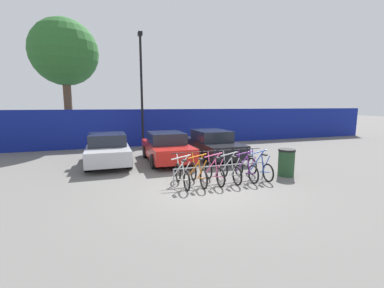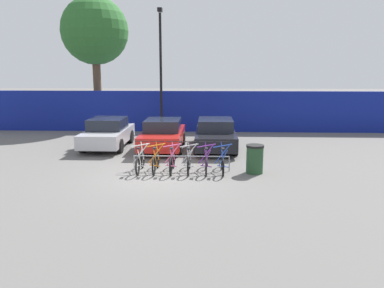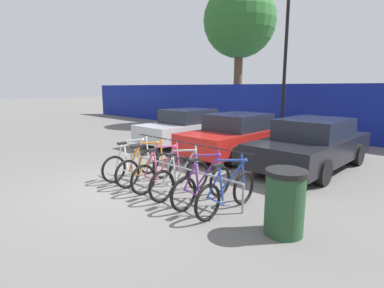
# 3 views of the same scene
# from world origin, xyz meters

# --- Properties ---
(ground_plane) EXTENTS (120.00, 120.00, 0.00)m
(ground_plane) POSITION_xyz_m (0.00, 0.00, 0.00)
(ground_plane) COLOR #605E5B
(hoarding_wall) EXTENTS (36.00, 0.16, 2.41)m
(hoarding_wall) POSITION_xyz_m (0.00, 9.50, 1.21)
(hoarding_wall) COLOR navy
(hoarding_wall) RESTS_ON ground
(bike_rack) EXTENTS (3.53, 0.04, 0.57)m
(bike_rack) POSITION_xyz_m (0.82, 0.68, 0.48)
(bike_rack) COLOR gray
(bike_rack) RESTS_ON ground
(bicycle_white) EXTENTS (0.68, 1.71, 1.05)m
(bicycle_white) POSITION_xyz_m (-0.68, 0.53, 0.38)
(bicycle_white) COLOR black
(bicycle_white) RESTS_ON ground
(bicycle_orange) EXTENTS (0.68, 1.71, 1.05)m
(bicycle_orange) POSITION_xyz_m (-0.10, 0.53, 0.38)
(bicycle_orange) COLOR black
(bicycle_orange) RESTS_ON ground
(bicycle_pink) EXTENTS (0.68, 1.71, 1.05)m
(bicycle_pink) POSITION_xyz_m (0.49, 0.53, 0.38)
(bicycle_pink) COLOR black
(bicycle_pink) RESTS_ON ground
(bicycle_silver) EXTENTS (0.68, 1.71, 1.05)m
(bicycle_silver) POSITION_xyz_m (1.10, 0.53, 0.38)
(bicycle_silver) COLOR black
(bicycle_silver) RESTS_ON ground
(bicycle_purple) EXTENTS (0.68, 1.71, 1.05)m
(bicycle_purple) POSITION_xyz_m (1.73, 0.53, 0.38)
(bicycle_purple) COLOR black
(bicycle_purple) RESTS_ON ground
(bicycle_blue) EXTENTS (0.68, 1.71, 1.05)m
(bicycle_blue) POSITION_xyz_m (2.31, 0.53, 0.38)
(bicycle_blue) COLOR black
(bicycle_blue) RESTS_ON ground
(car_silver) EXTENTS (1.91, 4.03, 1.40)m
(car_silver) POSITION_xyz_m (-2.97, 4.72, 0.69)
(car_silver) COLOR #B7B7BC
(car_silver) RESTS_ON ground
(car_red) EXTENTS (1.91, 4.15, 1.40)m
(car_red) POSITION_xyz_m (-0.31, 4.41, 0.69)
(car_red) COLOR red
(car_red) RESTS_ON ground
(car_black) EXTENTS (1.91, 4.46, 1.40)m
(car_black) POSITION_xyz_m (2.13, 4.61, 0.69)
(car_black) COLOR black
(car_black) RESTS_ON ground
(lamp_post) EXTENTS (0.24, 0.44, 6.91)m
(lamp_post) POSITION_xyz_m (-0.86, 8.50, 3.81)
(lamp_post) COLOR black
(lamp_post) RESTS_ON ground
(trash_bin) EXTENTS (0.63, 0.63, 1.03)m
(trash_bin) POSITION_xyz_m (3.46, 0.49, 0.52)
(trash_bin) COLOR #234728
(trash_bin) RESTS_ON ground
(tree_behind_hoarding) EXTENTS (4.17, 4.17, 8.10)m
(tree_behind_hoarding) POSITION_xyz_m (-5.31, 11.30, 5.96)
(tree_behind_hoarding) COLOR brown
(tree_behind_hoarding) RESTS_ON ground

